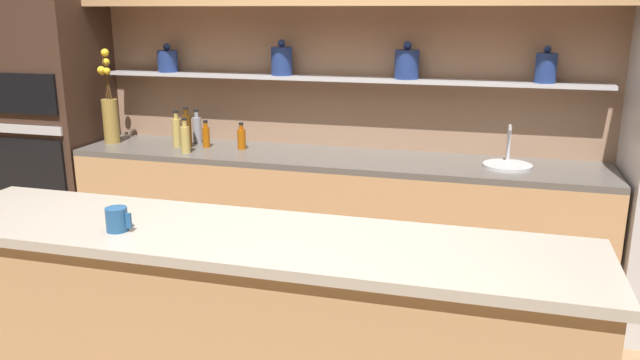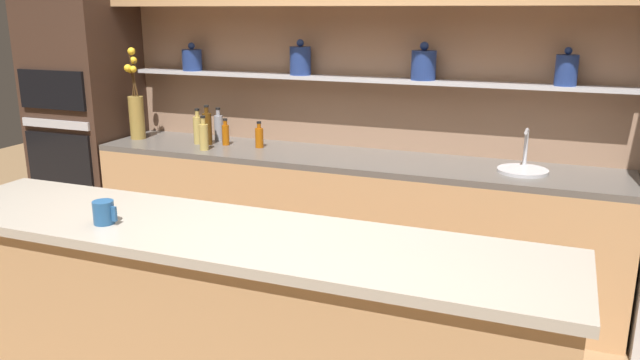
{
  "view_description": "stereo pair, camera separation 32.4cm",
  "coord_description": "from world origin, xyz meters",
  "px_view_note": "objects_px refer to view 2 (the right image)",
  "views": [
    {
      "loc": [
        0.9,
        -2.66,
        1.86
      ],
      "look_at": [
        0.06,
        0.35,
        1.0
      ],
      "focal_mm": 35.0,
      "sensor_mm": 36.0,
      "label": 1
    },
    {
      "loc": [
        1.21,
        -2.55,
        1.86
      ],
      "look_at": [
        0.06,
        0.35,
        1.0
      ],
      "focal_mm": 35.0,
      "sensor_mm": 36.0,
      "label": 2
    }
  ],
  "objects_px": {
    "bottle_spirit_3": "(207,128)",
    "bottle_spirit_5": "(198,129)",
    "flower_vase": "(136,109)",
    "bottle_spirit_0": "(219,127)",
    "sink_fixture": "(523,168)",
    "bottle_sauce_2": "(259,137)",
    "coffee_mug": "(104,212)",
    "oven_tower": "(86,112)",
    "bottle_sauce_4": "(226,134)",
    "bottle_spirit_1": "(204,136)"
  },
  "relations": [
    {
      "from": "oven_tower",
      "to": "coffee_mug",
      "type": "xyz_separation_m",
      "value": [
        1.77,
        -1.89,
        -0.02
      ]
    },
    {
      "from": "sink_fixture",
      "to": "bottle_sauce_2",
      "type": "distance_m",
      "value": 1.78
    },
    {
      "from": "bottle_spirit_0",
      "to": "oven_tower",
      "type": "bearing_deg",
      "value": -171.89
    },
    {
      "from": "bottle_spirit_3",
      "to": "bottle_spirit_5",
      "type": "relative_size",
      "value": 1.11
    },
    {
      "from": "flower_vase",
      "to": "bottle_spirit_5",
      "type": "distance_m",
      "value": 0.54
    },
    {
      "from": "bottle_spirit_3",
      "to": "bottle_sauce_4",
      "type": "xyz_separation_m",
      "value": [
        0.13,
        0.03,
        -0.04
      ]
    },
    {
      "from": "bottle_spirit_1",
      "to": "bottle_spirit_3",
      "type": "relative_size",
      "value": 0.84
    },
    {
      "from": "bottle_spirit_3",
      "to": "bottle_spirit_1",
      "type": "bearing_deg",
      "value": -66.37
    },
    {
      "from": "oven_tower",
      "to": "bottle_spirit_1",
      "type": "distance_m",
      "value": 1.18
    },
    {
      "from": "oven_tower",
      "to": "bottle_spirit_1",
      "type": "bearing_deg",
      "value": -8.27
    },
    {
      "from": "oven_tower",
      "to": "bottle_spirit_1",
      "type": "relative_size",
      "value": 9.14
    },
    {
      "from": "bottle_spirit_3",
      "to": "bottle_sauce_4",
      "type": "distance_m",
      "value": 0.14
    },
    {
      "from": "oven_tower",
      "to": "coffee_mug",
      "type": "height_order",
      "value": "oven_tower"
    },
    {
      "from": "bottle_spirit_3",
      "to": "bottle_sauce_2",
      "type": "bearing_deg",
      "value": 6.54
    },
    {
      "from": "bottle_spirit_1",
      "to": "flower_vase",
      "type": "bearing_deg",
      "value": 166.91
    },
    {
      "from": "sink_fixture",
      "to": "bottle_spirit_1",
      "type": "xyz_separation_m",
      "value": [
        -2.1,
        -0.18,
        0.08
      ]
    },
    {
      "from": "bottle_spirit_0",
      "to": "bottle_spirit_5",
      "type": "distance_m",
      "value": 0.18
    },
    {
      "from": "oven_tower",
      "to": "flower_vase",
      "type": "height_order",
      "value": "oven_tower"
    },
    {
      "from": "oven_tower",
      "to": "bottle_spirit_3",
      "type": "distance_m",
      "value": 1.09
    },
    {
      "from": "flower_vase",
      "to": "sink_fixture",
      "type": "xyz_separation_m",
      "value": [
        2.77,
        0.02,
        -0.2
      ]
    },
    {
      "from": "oven_tower",
      "to": "bottle_spirit_1",
      "type": "height_order",
      "value": "oven_tower"
    },
    {
      "from": "bottle_sauce_2",
      "to": "bottle_spirit_0",
      "type": "bearing_deg",
      "value": 164.01
    },
    {
      "from": "bottle_spirit_0",
      "to": "sink_fixture",
      "type": "bearing_deg",
      "value": -3.78
    },
    {
      "from": "oven_tower",
      "to": "bottle_spirit_5",
      "type": "xyz_separation_m",
      "value": [
        1.01,
        -0.0,
        -0.06
      ]
    },
    {
      "from": "flower_vase",
      "to": "bottle_spirit_3",
      "type": "xyz_separation_m",
      "value": [
        0.6,
        0.01,
        -0.1
      ]
    },
    {
      "from": "flower_vase",
      "to": "bottle_spirit_0",
      "type": "relative_size",
      "value": 2.77
    },
    {
      "from": "flower_vase",
      "to": "bottle_spirit_5",
      "type": "xyz_separation_m",
      "value": [
        0.52,
        0.01,
        -0.12
      ]
    },
    {
      "from": "bottle_spirit_1",
      "to": "bottle_sauce_4",
      "type": "bearing_deg",
      "value": 74.43
    },
    {
      "from": "flower_vase",
      "to": "bottle_spirit_3",
      "type": "bearing_deg",
      "value": 0.95
    },
    {
      "from": "bottle_sauce_2",
      "to": "coffee_mug",
      "type": "height_order",
      "value": "coffee_mug"
    },
    {
      "from": "bottle_spirit_3",
      "to": "bottle_spirit_5",
      "type": "height_order",
      "value": "bottle_spirit_3"
    },
    {
      "from": "bottle_spirit_3",
      "to": "coffee_mug",
      "type": "relative_size",
      "value": 2.71
    },
    {
      "from": "sink_fixture",
      "to": "bottle_sauce_2",
      "type": "xyz_separation_m",
      "value": [
        -1.78,
        0.03,
        0.05
      ]
    },
    {
      "from": "bottle_spirit_3",
      "to": "coffee_mug",
      "type": "bearing_deg",
      "value": -70.29
    },
    {
      "from": "flower_vase",
      "to": "bottle_sauce_2",
      "type": "distance_m",
      "value": 1.01
    },
    {
      "from": "bottle_spirit_5",
      "to": "coffee_mug",
      "type": "xyz_separation_m",
      "value": [
        0.75,
        -1.89,
        0.04
      ]
    },
    {
      "from": "oven_tower",
      "to": "bottle_sauce_2",
      "type": "bearing_deg",
      "value": 1.65
    },
    {
      "from": "flower_vase",
      "to": "sink_fixture",
      "type": "height_order",
      "value": "flower_vase"
    },
    {
      "from": "bottle_spirit_3",
      "to": "oven_tower",
      "type": "bearing_deg",
      "value": 179.88
    },
    {
      "from": "bottle_spirit_3",
      "to": "flower_vase",
      "type": "bearing_deg",
      "value": -179.05
    },
    {
      "from": "bottle_spirit_3",
      "to": "bottle_sauce_4",
      "type": "height_order",
      "value": "bottle_spirit_3"
    },
    {
      "from": "oven_tower",
      "to": "coffee_mug",
      "type": "relative_size",
      "value": 20.81
    },
    {
      "from": "bottle_spirit_0",
      "to": "bottle_sauce_2",
      "type": "relative_size",
      "value": 1.31
    },
    {
      "from": "bottle_spirit_1",
      "to": "oven_tower",
      "type": "bearing_deg",
      "value": 171.73
    },
    {
      "from": "bottle_spirit_3",
      "to": "coffee_mug",
      "type": "height_order",
      "value": "bottle_spirit_3"
    },
    {
      "from": "bottle_spirit_1",
      "to": "bottle_spirit_3",
      "type": "bearing_deg",
      "value": 113.63
    },
    {
      "from": "flower_vase",
      "to": "bottle_sauce_4",
      "type": "relative_size",
      "value": 3.53
    },
    {
      "from": "sink_fixture",
      "to": "bottle_sauce_4",
      "type": "bearing_deg",
      "value": 179.44
    },
    {
      "from": "bottle_sauce_4",
      "to": "oven_tower",
      "type": "bearing_deg",
      "value": -178.51
    },
    {
      "from": "bottle_spirit_1",
      "to": "bottle_spirit_3",
      "type": "distance_m",
      "value": 0.18
    }
  ]
}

